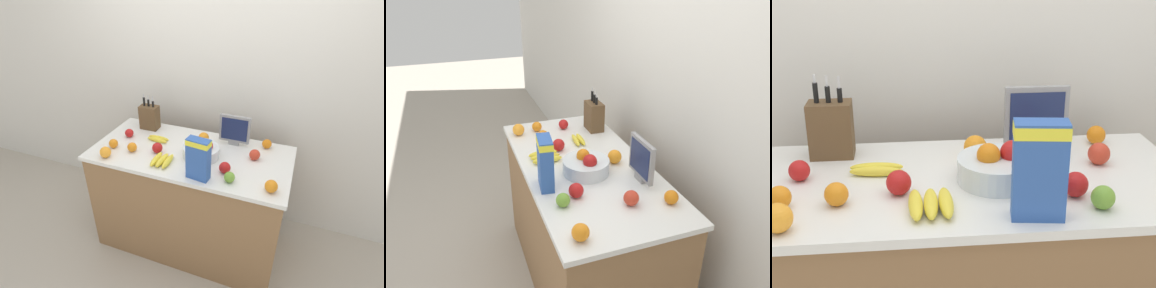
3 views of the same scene
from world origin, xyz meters
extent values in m
cube|color=silver|center=(0.00, 0.58, 1.30)|extent=(9.00, 0.06, 2.60)
cube|color=white|center=(0.00, 0.00, 0.90)|extent=(1.50, 0.73, 0.03)
cube|color=brown|center=(-0.47, 0.25, 1.02)|extent=(0.15, 0.10, 0.20)
cylinder|color=black|center=(-0.51, 0.25, 1.16)|extent=(0.02, 0.02, 0.07)
cube|color=silver|center=(-0.51, 0.25, 1.21)|extent=(0.01, 0.00, 0.03)
cylinder|color=black|center=(-0.47, 0.25, 1.15)|extent=(0.02, 0.02, 0.06)
cube|color=silver|center=(-0.47, 0.25, 1.20)|extent=(0.01, 0.00, 0.04)
cylinder|color=black|center=(-0.43, 0.25, 1.14)|extent=(0.02, 0.02, 0.05)
cube|color=silver|center=(-0.43, 0.25, 1.19)|extent=(0.01, 0.00, 0.04)
cube|color=gray|center=(0.28, 0.23, 0.93)|extent=(0.08, 0.03, 0.03)
cube|color=gray|center=(0.28, 0.23, 1.05)|extent=(0.24, 0.02, 0.22)
cube|color=#19234C|center=(0.28, 0.22, 1.05)|extent=(0.20, 0.00, 0.18)
cube|color=#2D56A8|center=(0.17, -0.28, 1.06)|extent=(0.16, 0.09, 0.29)
cube|color=yellow|center=(0.17, -0.28, 1.18)|extent=(0.16, 0.09, 0.04)
cylinder|color=silver|center=(0.09, -0.03, 0.96)|extent=(0.27, 0.27, 0.08)
sphere|color=red|center=(0.14, -0.02, 1.01)|extent=(0.08, 0.08, 0.08)
sphere|color=orange|center=(0.06, -0.03, 1.01)|extent=(0.08, 0.08, 0.08)
ellipsoid|color=yellow|center=(-0.09, -0.21, 0.94)|extent=(0.05, 0.19, 0.04)
ellipsoid|color=yellow|center=(-0.14, -0.21, 0.94)|extent=(0.05, 0.19, 0.04)
ellipsoid|color=yellow|center=(-0.18, -0.21, 0.94)|extent=(0.05, 0.19, 0.04)
ellipsoid|color=yellow|center=(-0.31, 0.05, 0.93)|extent=(0.18, 0.05, 0.03)
ellipsoid|color=yellow|center=(-0.31, 0.09, 0.93)|extent=(0.18, 0.04, 0.03)
sphere|color=red|center=(0.31, -0.16, 0.95)|extent=(0.08, 0.08, 0.08)
sphere|color=red|center=(0.47, 0.07, 0.95)|extent=(0.08, 0.08, 0.08)
sphere|color=red|center=(-0.56, 0.04, 0.95)|extent=(0.07, 0.07, 0.07)
sphere|color=#6B9E33|center=(0.37, -0.25, 0.95)|extent=(0.07, 0.07, 0.07)
sphere|color=red|center=(-0.23, -0.09, 0.95)|extent=(0.08, 0.08, 0.08)
sphere|color=orange|center=(-0.55, -0.29, 0.96)|extent=(0.08, 0.08, 0.08)
sphere|color=orange|center=(0.04, 0.18, 0.96)|extent=(0.08, 0.08, 0.08)
sphere|color=orange|center=(-0.41, -0.15, 0.95)|extent=(0.07, 0.07, 0.07)
sphere|color=orange|center=(-0.58, -0.15, 0.95)|extent=(0.07, 0.07, 0.07)
sphere|color=orange|center=(0.53, 0.27, 0.95)|extent=(0.07, 0.07, 0.07)
camera|label=1|loc=(0.71, -1.79, 2.10)|focal=28.00mm
camera|label=2|loc=(1.85, -0.70, 2.01)|focal=35.00mm
camera|label=3|loc=(-0.18, -1.61, 1.66)|focal=50.00mm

